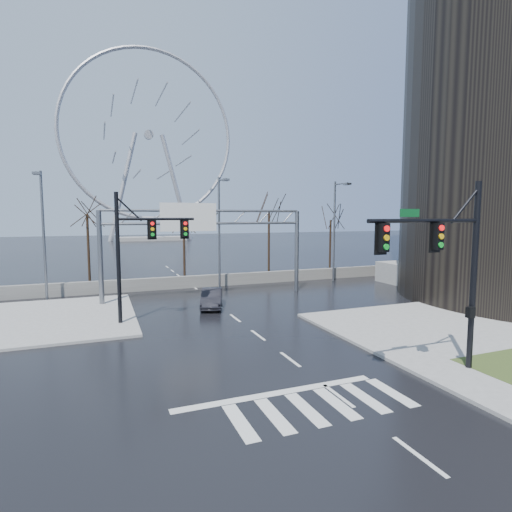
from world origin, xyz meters
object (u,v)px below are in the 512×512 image
signal_mast_near (451,259)px  signal_mast_far (138,245)px  sign_gantry (203,234)px  ferris_wheel (149,142)px  car (212,298)px

signal_mast_near → signal_mast_far: 17.03m
sign_gantry → ferris_wheel: size_ratio=0.32×
signal_mast_near → ferris_wheel: bearing=90.1°
signal_mast_near → sign_gantry: signal_mast_near is taller
signal_mast_far → car: 7.20m
car → signal_mast_far: bearing=-135.5°
signal_mast_far → ferris_wheel: bearing=82.8°
signal_mast_far → sign_gantry: (5.49, 6.00, 0.35)m
ferris_wheel → car: 87.40m
sign_gantry → car: (-0.23, -3.38, -4.51)m
signal_mast_near → car: bearing=110.2°
signal_mast_near → car: (-5.75, 15.61, -4.20)m
sign_gantry → signal_mast_near: bearing=-73.8°
car → sign_gantry: bearing=104.3°
signal_mast_far → ferris_wheel: 89.30m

